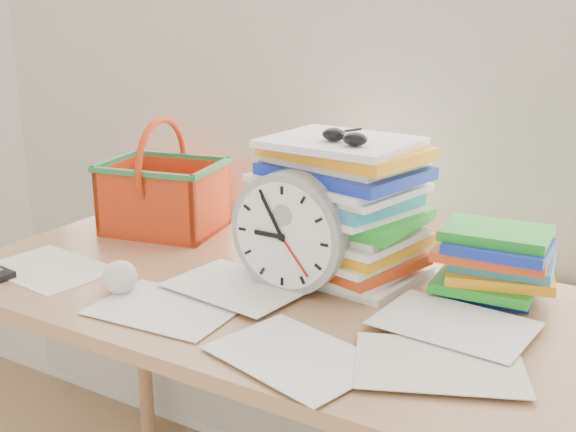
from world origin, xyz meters
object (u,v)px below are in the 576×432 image
Objects in this scene: paper_stack at (342,207)px; desk at (268,322)px; basket at (163,176)px; clock at (289,233)px; book_stack at (494,263)px.

desk is at bearing -118.20° from paper_stack.
basket is at bearing 176.31° from paper_stack.
basket reaches higher than clock.
paper_stack is at bearing -15.52° from basket.
basket reaches higher than desk.
clock reaches higher than desk.
paper_stack is 0.15m from clock.
clock is 0.87× the size of basket.
desk is at bearing -153.21° from book_stack.
clock is at bearing -152.64° from book_stack.
book_stack is 0.86m from basket.
clock is at bearing -107.04° from paper_stack.
desk is 0.21m from clock.
clock is 0.52m from basket.
desk is 5.55× the size of clock.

